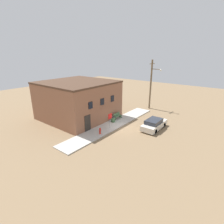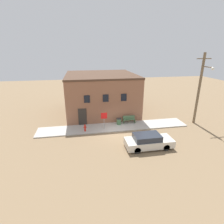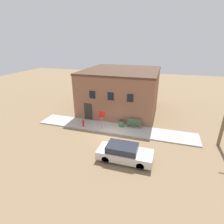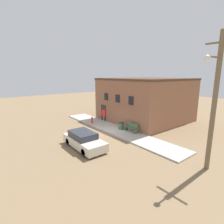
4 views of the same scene
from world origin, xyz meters
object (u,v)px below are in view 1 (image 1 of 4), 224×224
object	(u,v)px
trash_bin	(113,119)
parked_car	(154,124)
fire_hydrant	(100,131)
bench	(117,116)
stop_sign	(110,118)
utility_pole	(151,84)

from	to	relation	value
trash_bin	parked_car	world-z (taller)	parked_car
fire_hydrant	parked_car	distance (m)	7.31
parked_car	bench	bearing A→B (deg)	92.50
bench	trash_bin	bearing A→B (deg)	-168.70
stop_sign	utility_pole	world-z (taller)	utility_pole
trash_bin	utility_pole	world-z (taller)	utility_pole
bench	utility_pole	size ratio (longest dim) A/B	0.18
parked_car	stop_sign	bearing A→B (deg)	127.94
fire_hydrant	stop_sign	distance (m)	2.44
fire_hydrant	stop_sign	world-z (taller)	stop_sign
fire_hydrant	trash_bin	world-z (taller)	fire_hydrant
stop_sign	utility_pole	distance (m)	12.00
fire_hydrant	utility_pole	world-z (taller)	utility_pole
parked_car	fire_hydrant	bearing A→B (deg)	142.80
stop_sign	parked_car	world-z (taller)	stop_sign
stop_sign	utility_pole	bearing A→B (deg)	0.02
parked_car	trash_bin	bearing A→B (deg)	106.13
trash_bin	utility_pole	size ratio (longest dim) A/B	0.09
bench	trash_bin	xyz separation A→B (m)	(-1.37, -0.27, -0.05)
stop_sign	fire_hydrant	bearing A→B (deg)	-174.82
stop_sign	parked_car	distance (m)	5.92
utility_pole	trash_bin	bearing A→B (deg)	174.10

